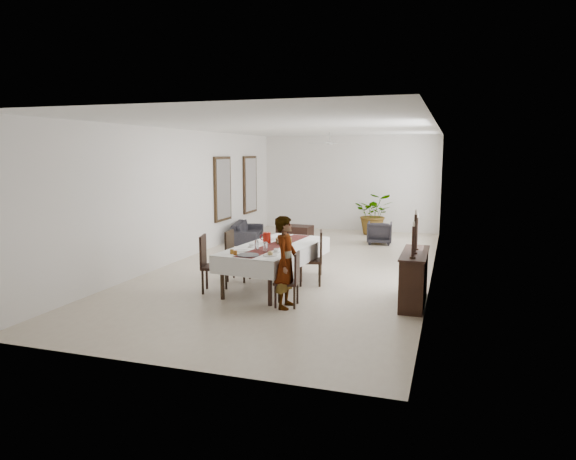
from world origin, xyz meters
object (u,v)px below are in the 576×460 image
Objects in this scene: dining_table_top at (276,247)px; red_pitcher at (267,238)px; sofa at (247,231)px; woman at (286,262)px; sideboard_body at (414,279)px.

red_pitcher reaches higher than dining_table_top.
sofa is at bearing 124.40° from dining_table_top.
sideboard_body is at bearing -67.89° from woman.
red_pitcher is (-0.25, 0.19, 0.15)m from dining_table_top.
red_pitcher is 0.11× the size of sofa.
red_pitcher is at bearing 29.89° from woman.
dining_table_top is 1.43m from woman.
dining_table_top is 2.75m from sideboard_body.
woman is at bearing -156.84° from sideboard_body.
sideboard_body is at bearing -148.47° from sofa.
sideboard_body is 0.77× the size of sofa.
sideboard_body reaches higher than sofa.
dining_table_top is at bearing 171.56° from sideboard_body.
sideboard_body is (2.07, 0.89, -0.34)m from woman.
red_pitcher is at bearing -167.23° from sofa.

